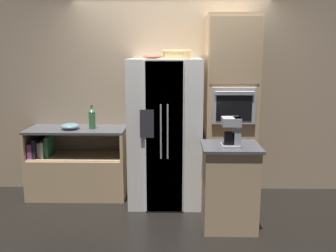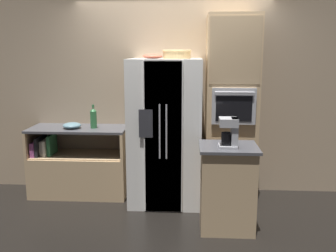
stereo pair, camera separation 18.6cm
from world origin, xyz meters
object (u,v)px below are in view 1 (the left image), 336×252
coffee_maker (233,131)px  wicker_basket (176,54)px  wall_oven (230,110)px  bottle_tall (92,118)px  fruit_bowl (152,56)px  mixing_bowl (70,126)px  refrigerator (165,132)px

coffee_maker → wicker_basket: bearing=124.7°
wall_oven → bottle_tall: wall_oven is taller
fruit_bowl → wall_oven: bearing=2.8°
wicker_basket → mixing_bowl: (-1.34, 0.04, -0.90)m
fruit_bowl → bottle_tall: fruit_bowl is taller
refrigerator → wall_oven: (0.80, 0.10, 0.26)m
wicker_basket → mixing_bowl: bearing=178.1°
wicker_basket → bottle_tall: bearing=175.5°
mixing_bowl → coffee_maker: 2.11m
refrigerator → fruit_bowl: 0.93m
wicker_basket → wall_oven: bearing=5.7°
fruit_bowl → coffee_maker: size_ratio=0.79×
refrigerator → coffee_maker: bearing=-48.3°
coffee_maker → mixing_bowl: bearing=155.4°
bottle_tall → refrigerator: bearing=-7.2°
wicker_basket → mixing_bowl: size_ratio=1.51×
refrigerator → wall_oven: wall_oven is taller
mixing_bowl → wicker_basket: bearing=-1.9°
bottle_tall → coffee_maker: 1.88m
wall_oven → fruit_bowl: wall_oven is taller
fruit_bowl → bottle_tall: (-0.77, 0.06, -0.78)m
wall_oven → fruit_bowl: bearing=-177.2°
wicker_basket → bottle_tall: size_ratio=1.15×
refrigerator → coffee_maker: 1.08m
wall_oven → bottle_tall: bearing=179.5°
wall_oven → refrigerator: bearing=-172.8°
refrigerator → wicker_basket: 0.96m
mixing_bowl → coffee_maker: coffee_maker is taller
wicker_basket → coffee_maker: wicker_basket is taller
wall_oven → wicker_basket: 0.96m
coffee_maker → wall_oven: bearing=84.1°
wicker_basket → bottle_tall: (-1.07, 0.08, -0.80)m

